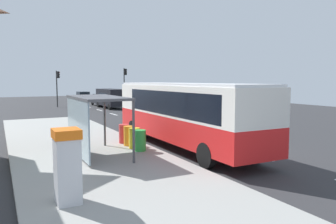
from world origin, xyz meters
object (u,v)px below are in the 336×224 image
at_px(white_van, 111,97).
at_px(recycling_bin_red, 124,134).
at_px(sedan_far, 83,96).
at_px(ticket_machine, 67,165).
at_px(traffic_light_far_side, 58,83).
at_px(bus_shelter, 90,111).
at_px(recycling_bin_orange, 129,136).
at_px(recycling_bin_green, 140,140).
at_px(recycling_bin_yellow, 134,138).
at_px(sedan_near, 102,100).
at_px(traffic_light_near_side, 125,81).
at_px(bus, 183,111).

height_order(white_van, recycling_bin_red, white_van).
distance_m(sedan_far, ticket_machine, 45.47).
relative_size(traffic_light_far_side, bus_shelter, 1.13).
xyz_separation_m(traffic_light_far_side, bus_shelter, (-3.32, -29.21, -0.93)).
xyz_separation_m(ticket_machine, recycling_bin_orange, (4.08, 6.30, -0.52)).
height_order(white_van, recycling_bin_green, white_van).
height_order(recycling_bin_yellow, recycling_bin_orange, same).
height_order(recycling_bin_green, recycling_bin_orange, same).
relative_size(sedan_near, recycling_bin_green, 4.69).
relative_size(sedan_far, recycling_bin_yellow, 4.68).
distance_m(recycling_bin_yellow, recycling_bin_orange, 0.70).
distance_m(recycling_bin_orange, recycling_bin_red, 0.70).
bearing_deg(recycling_bin_yellow, traffic_light_far_side, 87.78).
distance_m(ticket_machine, traffic_light_near_side, 36.14).
distance_m(ticket_machine, recycling_bin_orange, 7.53).
bearing_deg(bus_shelter, sedan_far, 77.50).
relative_size(sedan_far, traffic_light_far_side, 0.98).
bearing_deg(recycling_bin_yellow, white_van, 74.84).
distance_m(white_van, sedan_far, 15.00).
relative_size(white_van, recycling_bin_green, 5.56).
xyz_separation_m(sedan_far, ticket_machine, (-10.58, -44.22, 0.38)).
height_order(ticket_machine, recycling_bin_yellow, ticket_machine).
relative_size(recycling_bin_yellow, traffic_light_near_side, 0.19).
distance_m(sedan_near, recycling_bin_red, 27.26).
height_order(sedan_far, bus_shelter, bus_shelter).
bearing_deg(traffic_light_far_side, recycling_bin_yellow, -92.22).
distance_m(ticket_machine, recycling_bin_red, 8.12).
height_order(traffic_light_near_side, traffic_light_far_side, traffic_light_near_side).
bearing_deg(sedan_near, traffic_light_near_side, -2.56).
height_order(recycling_bin_yellow, recycling_bin_red, same).
distance_m(sedan_near, sedan_far, 10.74).
xyz_separation_m(ticket_machine, recycling_bin_red, (4.08, 7.00, -0.52)).
height_order(bus, bus_shelter, bus).
distance_m(sedan_near, traffic_light_far_side, 5.88).
relative_size(sedan_near, recycling_bin_orange, 4.69).
height_order(sedan_near, traffic_light_far_side, traffic_light_far_side).
relative_size(recycling_bin_yellow, traffic_light_far_side, 0.21).
bearing_deg(recycling_bin_green, traffic_light_far_side, 87.83).
distance_m(sedan_far, recycling_bin_red, 37.78).
bearing_deg(recycling_bin_orange, sedan_far, 80.27).
bearing_deg(bus_shelter, recycling_bin_green, -0.53).
bearing_deg(recycling_bin_green, recycling_bin_yellow, 90.00).
relative_size(white_van, recycling_bin_red, 5.56).
bearing_deg(ticket_machine, sedan_near, 72.47).
bearing_deg(bus, recycling_bin_green, -170.04).
distance_m(white_van, traffic_light_near_side, 5.63).
distance_m(sedan_far, traffic_light_near_side, 11.61).
distance_m(recycling_bin_red, bus_shelter, 3.36).
height_order(recycling_bin_red, bus_shelter, bus_shelter).
bearing_deg(recycling_bin_yellow, sedan_near, 76.88).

